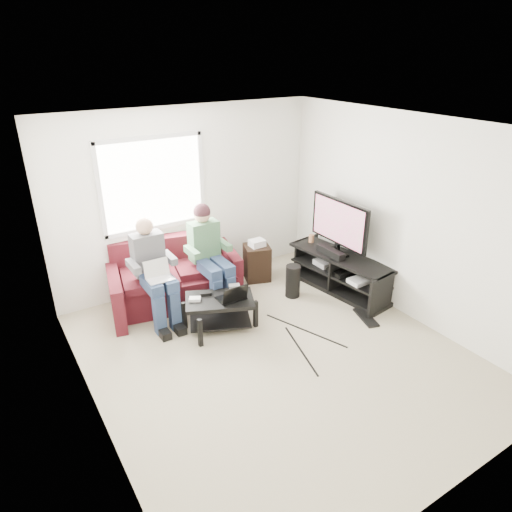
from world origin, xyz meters
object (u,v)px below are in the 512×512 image
object	(u,v)px
tv_stand	(340,274)
tv	(339,224)
sofa	(175,279)
coffee_table	(220,306)
end_table	(257,262)
subwoofer	(293,281)

from	to	relation	value
tv_stand	tv	distance (m)	0.77
tv	sofa	bearing A→B (deg)	156.97
sofa	coffee_table	size ratio (longest dim) A/B	2.06
tv_stand	end_table	size ratio (longest dim) A/B	2.64
sofa	coffee_table	bearing A→B (deg)	-78.69
tv	coffee_table	bearing A→B (deg)	-178.56
coffee_table	tv_stand	xyz separation A→B (m)	(1.97, -0.05, -0.06)
tv_stand	tv	bearing A→B (deg)	91.47
coffee_table	tv_stand	distance (m)	1.97
coffee_table	tv_stand	world-z (taller)	tv_stand
sofa	tv_stand	bearing A→B (deg)	-25.21
tv_stand	end_table	distance (m)	1.27
tv_stand	coffee_table	bearing A→B (deg)	178.53
sofa	tv	distance (m)	2.45
subwoofer	end_table	xyz separation A→B (m)	(-0.14, 0.73, 0.05)
end_table	tv_stand	bearing A→B (deg)	-48.28
coffee_table	end_table	size ratio (longest dim) A/B	1.51
subwoofer	tv_stand	bearing A→B (deg)	-16.74
sofa	subwoofer	xyz separation A→B (m)	(1.46, -0.81, -0.08)
tv	subwoofer	xyz separation A→B (m)	(-0.70, 0.11, -0.77)
sofa	tv	xyz separation A→B (m)	(2.16, -0.92, 0.69)
subwoofer	end_table	bearing A→B (deg)	100.92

